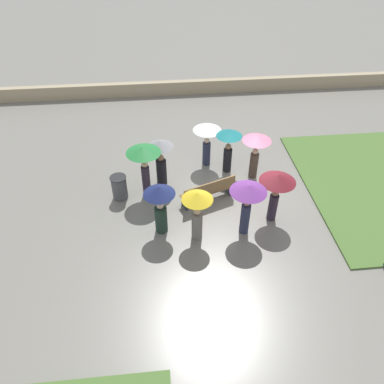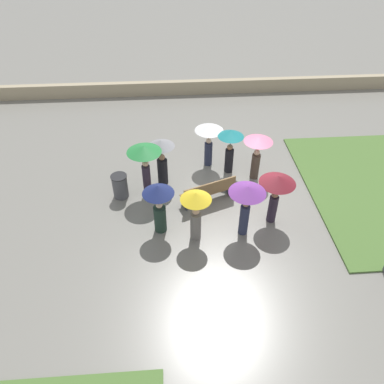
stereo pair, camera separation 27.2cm
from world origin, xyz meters
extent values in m
plane|color=slate|center=(0.00, 0.00, 0.00)|extent=(90.00, 90.00, 0.00)
cube|color=tan|center=(0.00, -8.41, 0.35)|extent=(45.00, 0.35, 0.70)
cube|color=brown|center=(1.13, 0.26, 0.42)|extent=(1.96, 1.07, 0.05)
cube|color=brown|center=(1.07, 0.43, 0.68)|extent=(1.83, 0.73, 0.45)
cube|color=#383D42|center=(0.32, -0.04, 0.20)|extent=(0.21, 0.38, 0.40)
cube|color=#383D42|center=(1.95, 0.57, 0.20)|extent=(0.21, 0.38, 0.40)
cylinder|color=#4C4C51|center=(4.16, -0.21, 0.43)|extent=(0.53, 0.53, 0.86)
cylinder|color=black|center=(4.16, -0.21, 0.88)|extent=(0.57, 0.57, 0.03)
cylinder|color=slate|center=(1.68, 1.98, 0.50)|extent=(0.46, 0.46, 0.99)
sphere|color=tan|center=(1.68, 1.98, 1.10)|extent=(0.22, 0.22, 0.22)
cylinder|color=#4C4C4F|center=(1.68, 1.98, 1.39)|extent=(0.02, 0.02, 0.35)
cone|color=gold|center=(1.68, 1.98, 1.69)|extent=(0.93, 0.93, 0.25)
cylinder|color=#282D47|center=(0.17, 1.89, 0.55)|extent=(0.31, 0.31, 1.11)
sphere|color=#997051|center=(0.17, 1.89, 1.20)|extent=(0.19, 0.19, 0.19)
cylinder|color=#4C4C4F|center=(0.17, 1.89, 1.48)|extent=(0.02, 0.02, 0.35)
cone|color=#703389|center=(0.17, 1.89, 1.77)|extent=(1.11, 1.11, 0.23)
cylinder|color=black|center=(2.66, -0.88, 0.51)|extent=(0.45, 0.45, 1.02)
sphere|color=#997051|center=(2.66, -0.88, 1.13)|extent=(0.23, 0.23, 0.23)
cylinder|color=#4C4C4F|center=(2.66, -0.88, 1.42)|extent=(0.02, 0.02, 0.35)
cone|color=gray|center=(2.66, -0.88, 1.71)|extent=(0.95, 0.95, 0.23)
cylinder|color=black|center=(0.14, -1.42, 0.49)|extent=(0.43, 0.43, 0.98)
sphere|color=#997051|center=(0.14, -1.42, 1.09)|extent=(0.22, 0.22, 0.22)
cylinder|color=#4C4C4F|center=(0.14, -1.42, 1.37)|extent=(0.02, 0.02, 0.35)
cone|color=#197075|center=(0.14, -1.42, 1.68)|extent=(0.96, 0.96, 0.27)
cylinder|color=#47382D|center=(-0.77, -0.96, 0.51)|extent=(0.43, 0.43, 1.01)
sphere|color=tan|center=(-0.77, -0.96, 1.12)|extent=(0.22, 0.22, 0.22)
cylinder|color=#4C4C4F|center=(-0.77, -0.96, 1.40)|extent=(0.02, 0.02, 0.35)
cone|color=pink|center=(-0.77, -0.96, 1.68)|extent=(1.04, 1.04, 0.20)
cylinder|color=#282D47|center=(0.88, -1.94, 0.48)|extent=(0.42, 0.42, 0.97)
sphere|color=beige|center=(0.88, -1.94, 1.07)|extent=(0.21, 0.21, 0.21)
cylinder|color=#4C4C4F|center=(0.88, -1.94, 1.35)|extent=(0.02, 0.02, 0.35)
cone|color=white|center=(0.88, -1.94, 1.65)|extent=(1.08, 1.08, 0.25)
cylinder|color=#1E3328|center=(2.77, 1.57, 0.48)|extent=(0.44, 0.44, 0.95)
sphere|color=beige|center=(2.77, 1.57, 1.06)|extent=(0.22, 0.22, 0.22)
cylinder|color=#4C4C4F|center=(2.77, 1.57, 1.34)|extent=(0.02, 0.02, 0.35)
cone|color=navy|center=(2.77, 1.57, 1.66)|extent=(0.97, 0.97, 0.28)
cylinder|color=#2D2333|center=(-0.86, 1.39, 0.50)|extent=(0.37, 0.37, 1.00)
sphere|color=#997051|center=(-0.86, 1.39, 1.10)|extent=(0.21, 0.21, 0.21)
cylinder|color=#4C4C4F|center=(-0.86, 1.39, 1.39)|extent=(0.02, 0.02, 0.35)
cone|color=maroon|center=(-0.86, 1.39, 1.69)|extent=(1.14, 1.14, 0.26)
cylinder|color=#2D2333|center=(3.22, -0.31, 0.59)|extent=(0.40, 0.40, 1.19)
sphere|color=tan|center=(3.22, -0.31, 1.30)|extent=(0.22, 0.22, 0.22)
cylinder|color=#4C4C4F|center=(3.22, -0.31, 1.59)|extent=(0.02, 0.02, 0.35)
cone|color=#237A38|center=(3.22, -0.31, 1.88)|extent=(1.17, 1.17, 0.23)
camera|label=1|loc=(2.66, 10.11, 8.64)|focal=35.00mm
camera|label=2|loc=(2.39, 10.14, 8.64)|focal=35.00mm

